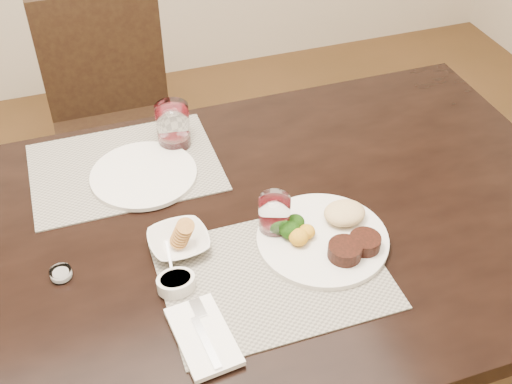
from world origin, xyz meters
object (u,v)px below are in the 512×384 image
object	(u,v)px
wine_glass_near	(274,217)
far_plate	(144,175)
chair_far	(114,113)
dinner_plate	(329,235)
cracker_bowl	(179,242)
steak_knife	(360,249)

from	to	relation	value
wine_glass_near	far_plate	size ratio (longest dim) A/B	0.37
chair_far	far_plate	world-z (taller)	chair_far
dinner_plate	wine_glass_near	size ratio (longest dim) A/B	3.02
cracker_bowl	chair_far	bearing A→B (deg)	91.46
cracker_bowl	far_plate	size ratio (longest dim) A/B	0.52
dinner_plate	far_plate	world-z (taller)	dinner_plate
chair_far	far_plate	xyz separation A→B (m)	(-0.00, -0.69, 0.26)
cracker_bowl	wine_glass_near	size ratio (longest dim) A/B	1.43
chair_far	wine_glass_near	size ratio (longest dim) A/B	9.39
chair_far	far_plate	distance (m)	0.74
chair_far	cracker_bowl	size ratio (longest dim) A/B	6.59
wine_glass_near	chair_far	bearing A→B (deg)	103.67
dinner_plate	steak_knife	distance (m)	0.07
steak_knife	cracker_bowl	world-z (taller)	cracker_bowl
cracker_bowl	far_plate	bearing A→B (deg)	95.53
chair_far	cracker_bowl	world-z (taller)	chair_far
chair_far	dinner_plate	size ratio (longest dim) A/B	3.11
dinner_plate	cracker_bowl	size ratio (longest dim) A/B	2.12
dinner_plate	steak_knife	xyz separation A→B (m)	(0.05, -0.05, -0.01)
wine_glass_near	far_plate	world-z (taller)	wine_glass_near
wine_glass_near	far_plate	xyz separation A→B (m)	(-0.24, 0.28, -0.04)
far_plate	dinner_plate	bearing A→B (deg)	-45.65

